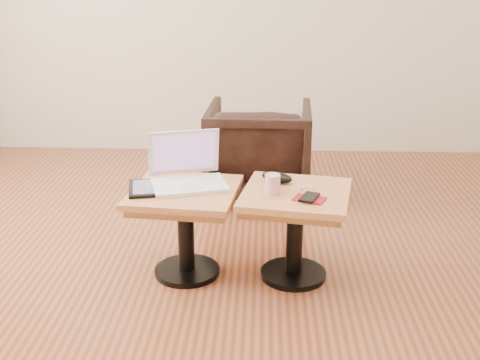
{
  "coord_description": "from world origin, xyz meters",
  "views": [
    {
      "loc": [
        0.23,
        -2.64,
        1.47
      ],
      "look_at": [
        0.12,
        0.07,
        0.51
      ],
      "focal_mm": 45.0,
      "sensor_mm": 36.0,
      "label": 1
    }
  ],
  "objects_px": {
    "side_table_right": "(295,213)",
    "laptop": "(188,174)",
    "striped_cup": "(272,184)",
    "side_table_left": "(185,211)",
    "armchair": "(259,150)"
  },
  "relations": [
    {
      "from": "side_table_right",
      "to": "laptop",
      "type": "height_order",
      "value": "laptop"
    },
    {
      "from": "striped_cup",
      "to": "laptop",
      "type": "bearing_deg",
      "value": 164.42
    },
    {
      "from": "laptop",
      "to": "side_table_right",
      "type": "bearing_deg",
      "value": -25.26
    },
    {
      "from": "side_table_left",
      "to": "striped_cup",
      "type": "relative_size",
      "value": 5.89
    },
    {
      "from": "side_table_right",
      "to": "laptop",
      "type": "xyz_separation_m",
      "value": [
        -0.53,
        0.08,
        0.16
      ]
    },
    {
      "from": "laptop",
      "to": "striped_cup",
      "type": "distance_m",
      "value": 0.43
    },
    {
      "from": "armchair",
      "to": "side_table_right",
      "type": "bearing_deg",
      "value": 101.83
    },
    {
      "from": "side_table_right",
      "to": "side_table_left",
      "type": "bearing_deg",
      "value": -170.89
    },
    {
      "from": "side_table_right",
      "to": "striped_cup",
      "type": "bearing_deg",
      "value": -153.53
    },
    {
      "from": "side_table_left",
      "to": "striped_cup",
      "type": "bearing_deg",
      "value": 0.58
    },
    {
      "from": "side_table_right",
      "to": "armchair",
      "type": "distance_m",
      "value": 1.17
    },
    {
      "from": "side_table_left",
      "to": "laptop",
      "type": "distance_m",
      "value": 0.18
    },
    {
      "from": "side_table_right",
      "to": "laptop",
      "type": "relative_size",
      "value": 1.38
    },
    {
      "from": "laptop",
      "to": "striped_cup",
      "type": "relative_size",
      "value": 4.48
    },
    {
      "from": "side_table_left",
      "to": "side_table_right",
      "type": "bearing_deg",
      "value": 5.34
    }
  ]
}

